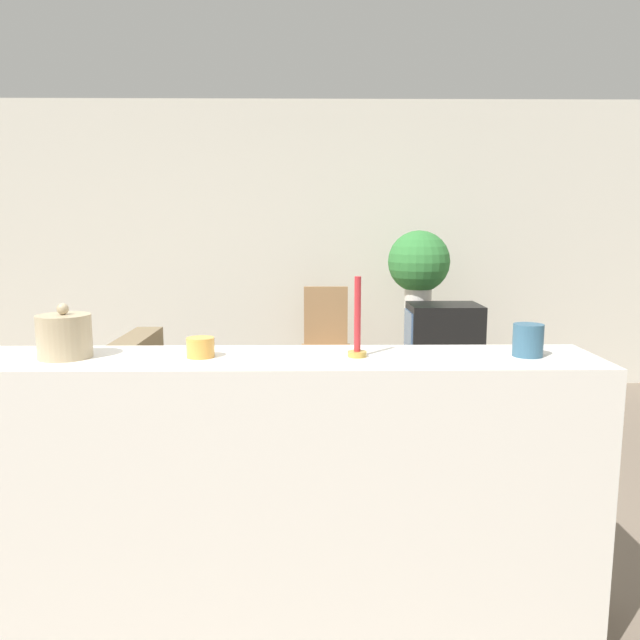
{
  "coord_description": "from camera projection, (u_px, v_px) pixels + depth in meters",
  "views": [
    {
      "loc": [
        0.39,
        -2.57,
        1.56
      ],
      "look_at": [
        0.45,
        2.04,
        0.85
      ],
      "focal_mm": 35.0,
      "sensor_mm": 36.0,
      "label": 1
    }
  ],
  "objects": [
    {
      "name": "potted_plant",
      "position": [
        419.0,
        264.0,
        5.38
      ],
      "size": [
        0.54,
        0.54,
        0.67
      ],
      "color": "white",
      "rests_on": "plant_stand"
    },
    {
      "name": "candle_jar",
      "position": [
        201.0,
        347.0,
        2.26
      ],
      "size": [
        0.1,
        0.1,
        0.07
      ],
      "color": "gold",
      "rests_on": "foreground_counter"
    },
    {
      "name": "wooden_chair",
      "position": [
        326.0,
        339.0,
        5.57
      ],
      "size": [
        0.44,
        0.44,
        1.0
      ],
      "color": "#9E754C",
      "rests_on": "ground_plane"
    },
    {
      "name": "ground_plane",
      "position": [
        225.0,
        579.0,
        2.77
      ],
      "size": [
        14.0,
        14.0,
        0.0
      ],
      "primitive_type": "plane",
      "color": "#756656"
    },
    {
      "name": "decorative_bowl",
      "position": [
        64.0,
        336.0,
        2.25
      ],
      "size": [
        0.19,
        0.19,
        0.2
      ],
      "color": "tan",
      "rests_on": "foreground_counter"
    },
    {
      "name": "tv_stand",
      "position": [
        442.0,
        390.0,
        5.1
      ],
      "size": [
        0.76,
        0.47,
        0.42
      ],
      "color": "#9E754C",
      "rests_on": "ground_plane"
    },
    {
      "name": "plant_stand",
      "position": [
        417.0,
        355.0,
        5.5
      ],
      "size": [
        0.12,
        0.12,
        0.83
      ],
      "color": "#9E754C",
      "rests_on": "ground_plane"
    },
    {
      "name": "coffee_tin",
      "position": [
        528.0,
        340.0,
        2.27
      ],
      "size": [
        0.11,
        0.11,
        0.12
      ],
      "color": "#335B75",
      "rests_on": "foreground_counter"
    },
    {
      "name": "couch",
      "position": [
        159.0,
        426.0,
        4.01
      ],
      "size": [
        0.83,
        1.88,
        0.77
      ],
      "color": "#847051",
      "rests_on": "ground_plane"
    },
    {
      "name": "candlestick",
      "position": [
        357.0,
        330.0,
        2.26
      ],
      "size": [
        0.07,
        0.07,
        0.29
      ],
      "color": "#B7933D",
      "rests_on": "foreground_counter"
    },
    {
      "name": "wall_back",
      "position": [
        271.0,
        246.0,
        5.95
      ],
      "size": [
        9.0,
        0.06,
        2.7
      ],
      "color": "beige",
      "rests_on": "ground_plane"
    },
    {
      "name": "television",
      "position": [
        443.0,
        335.0,
        5.03
      ],
      "size": [
        0.58,
        0.45,
        0.5
      ],
      "color": "black",
      "rests_on": "tv_stand"
    },
    {
      "name": "foreground_counter",
      "position": [
        209.0,
        497.0,
        2.35
      ],
      "size": [
        2.88,
        0.44,
        1.08
      ],
      "color": "white",
      "rests_on": "ground_plane"
    }
  ]
}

